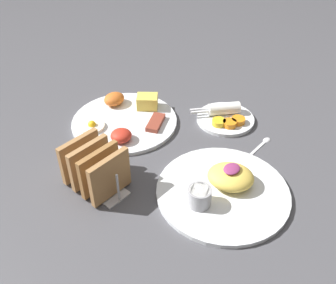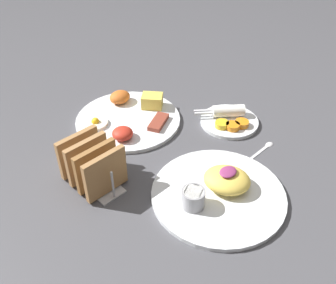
# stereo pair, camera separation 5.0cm
# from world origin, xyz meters

# --- Properties ---
(ground_plane) EXTENTS (3.00, 3.00, 0.00)m
(ground_plane) POSITION_xyz_m (0.00, 0.00, 0.00)
(ground_plane) COLOR #47474C
(plate_breakfast) EXTENTS (0.28, 0.28, 0.05)m
(plate_breakfast) POSITION_xyz_m (0.00, 0.21, 0.01)
(plate_breakfast) COLOR white
(plate_breakfast) RESTS_ON ground_plane
(plate_condiments) EXTENTS (0.15, 0.16, 0.04)m
(plate_condiments) POSITION_xyz_m (0.19, 0.01, 0.01)
(plate_condiments) COLOR white
(plate_condiments) RESTS_ON ground_plane
(plate_foreground) EXTENTS (0.28, 0.28, 0.06)m
(plate_foreground) POSITION_xyz_m (-0.04, -0.14, 0.01)
(plate_foreground) COLOR white
(plate_foreground) RESTS_ON ground_plane
(toast_rack) EXTENTS (0.10, 0.15, 0.10)m
(toast_rack) POSITION_xyz_m (-0.20, 0.08, 0.05)
(toast_rack) COLOR #B7B7BC
(toast_rack) RESTS_ON ground_plane
(teaspoon) EXTENTS (0.13, 0.02, 0.01)m
(teaspoon) POSITION_xyz_m (0.15, -0.12, 0.00)
(teaspoon) COLOR silver
(teaspoon) RESTS_ON ground_plane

